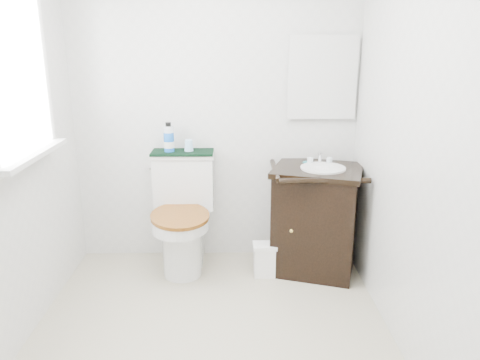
{
  "coord_description": "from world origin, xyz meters",
  "views": [
    {
      "loc": [
        0.14,
        -2.41,
        1.71
      ],
      "look_at": [
        0.19,
        0.75,
        0.77
      ],
      "focal_mm": 35.0,
      "sensor_mm": 36.0,
      "label": 1
    }
  ],
  "objects_px": {
    "toilet": "(183,220)",
    "vanity": "(316,217)",
    "trash_bin": "(265,259)",
    "mouthwash_bottle": "(169,138)",
    "cup": "(189,145)"
  },
  "relations": [
    {
      "from": "toilet",
      "to": "vanity",
      "type": "bearing_deg",
      "value": -3.35
    },
    {
      "from": "toilet",
      "to": "mouthwash_bottle",
      "type": "xyz_separation_m",
      "value": [
        -0.1,
        0.12,
        0.62
      ]
    },
    {
      "from": "toilet",
      "to": "cup",
      "type": "xyz_separation_m",
      "value": [
        0.05,
        0.14,
        0.56
      ]
    },
    {
      "from": "trash_bin",
      "to": "toilet",
      "type": "bearing_deg",
      "value": 165.35
    },
    {
      "from": "cup",
      "to": "trash_bin",
      "type": "bearing_deg",
      "value": -27.52
    },
    {
      "from": "toilet",
      "to": "vanity",
      "type": "relative_size",
      "value": 0.96
    },
    {
      "from": "toilet",
      "to": "cup",
      "type": "height_order",
      "value": "cup"
    },
    {
      "from": "vanity",
      "to": "mouthwash_bottle",
      "type": "bearing_deg",
      "value": 170.77
    },
    {
      "from": "toilet",
      "to": "mouthwash_bottle",
      "type": "distance_m",
      "value": 0.64
    },
    {
      "from": "cup",
      "to": "mouthwash_bottle",
      "type": "bearing_deg",
      "value": -174.57
    },
    {
      "from": "trash_bin",
      "to": "cup",
      "type": "xyz_separation_m",
      "value": [
        -0.57,
        0.3,
        0.82
      ]
    },
    {
      "from": "vanity",
      "to": "mouthwash_bottle",
      "type": "relative_size",
      "value": 4.11
    },
    {
      "from": "trash_bin",
      "to": "vanity",
      "type": "bearing_deg",
      "value": 14.74
    },
    {
      "from": "mouthwash_bottle",
      "to": "cup",
      "type": "xyz_separation_m",
      "value": [
        0.15,
        0.01,
        -0.06
      ]
    },
    {
      "from": "toilet",
      "to": "trash_bin",
      "type": "height_order",
      "value": "toilet"
    }
  ]
}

